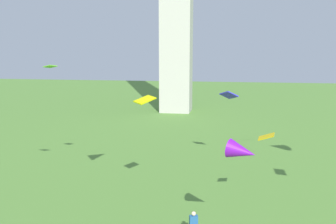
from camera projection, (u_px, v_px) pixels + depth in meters
name	position (u px, v px, depth m)	size (l,w,h in m)	color
person_2	(194.00, 224.00, 19.05)	(0.50, 0.37, 1.69)	#1E2333
kite_flying_0	(50.00, 66.00, 26.15)	(1.14, 1.03, 0.28)	#65C12E
kite_flying_1	(229.00, 95.00, 30.31)	(1.66, 1.72, 0.90)	#312BCB
kite_flying_2	(145.00, 100.00, 21.37)	(1.37, 1.39, 0.45)	#D4D407
kite_flying_5	(266.00, 137.00, 20.67)	(0.99, 0.84, 0.46)	gold
kite_flying_7	(242.00, 151.00, 16.42)	(1.64, 1.37, 1.07)	purple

